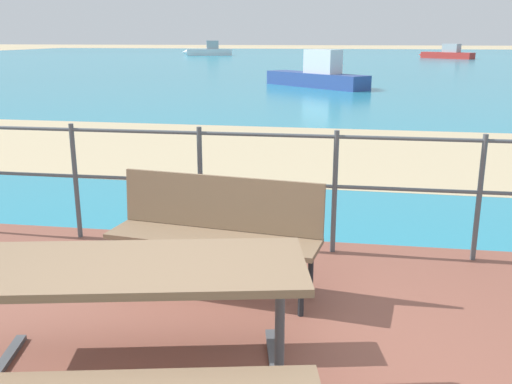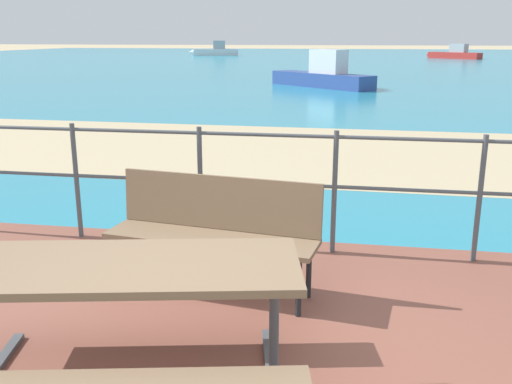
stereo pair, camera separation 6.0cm
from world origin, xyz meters
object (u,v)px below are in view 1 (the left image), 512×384
Objects in this scene: picnic_table at (121,300)px; boat_near at (209,51)px; boat_far at (316,75)px; boat_mid at (447,54)px; park_bench at (216,224)px.

boat_near is at bearing 91.66° from picnic_table.
boat_mid is at bearing -65.54° from boat_far.
park_bench reaches higher than picnic_table.
boat_near reaches higher than boat_mid.
boat_mid reaches higher than picnic_table.
boat_mid is at bearing 152.94° from boat_near.
park_bench is 54.11m from boat_near.
boat_far reaches higher than picnic_table.
park_bench is at bearing 119.37° from boat_mid.
boat_far is (-0.19, 19.60, -0.20)m from picnic_table.
picnic_table is 19.60m from boat_far.
park_bench is 0.37× the size of boat_far.
boat_mid is 31.25m from boat_far.
boat_near is at bearing -27.87° from boat_far.
park_bench is at bearing 133.13° from boat_far.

